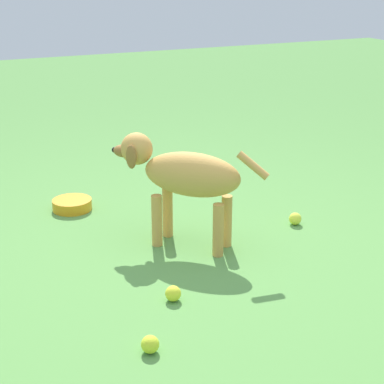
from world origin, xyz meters
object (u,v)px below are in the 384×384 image
at_px(dog, 183,175).
at_px(tennis_ball_1, 295,219).
at_px(tennis_ball_0, 150,344).
at_px(tennis_ball_2, 173,293).
at_px(water_bowl, 72,205).

distance_m(dog, tennis_ball_1, 0.72).
bearing_deg(tennis_ball_0, tennis_ball_2, -126.51).
bearing_deg(tennis_ball_0, dog, -121.95).
xyz_separation_m(dog, tennis_ball_0, (0.49, 0.79, -0.32)).
distance_m(tennis_ball_0, tennis_ball_2, 0.37).
xyz_separation_m(dog, tennis_ball_2, (0.27, 0.49, -0.32)).
bearing_deg(water_bowl, dog, 118.50).
bearing_deg(tennis_ball_1, tennis_ball_2, 26.72).
relative_size(tennis_ball_1, water_bowl, 0.30).
bearing_deg(tennis_ball_2, tennis_ball_1, -153.28).
relative_size(tennis_ball_0, tennis_ball_2, 1.00).
xyz_separation_m(tennis_ball_1, tennis_ball_2, (0.91, 0.46, 0.00)).
relative_size(dog, tennis_ball_0, 9.39).
xyz_separation_m(dog, water_bowl, (0.37, -0.68, -0.33)).
relative_size(dog, water_bowl, 2.82).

